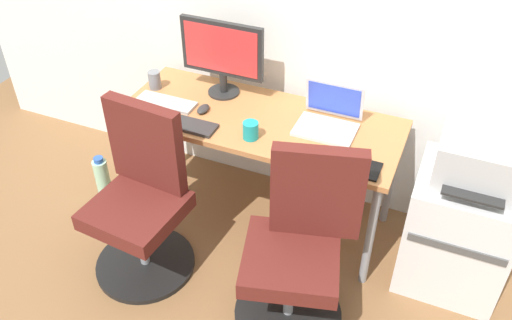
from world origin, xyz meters
TOP-DOWN VIEW (x-y plane):
  - ground_plane at (0.00, 0.00)m, footprint 5.28×5.28m
  - desk at (0.00, 0.00)m, footprint 1.52×0.61m
  - office_chair_left at (-0.42, -0.56)m, footprint 0.54×0.54m
  - office_chair_right at (0.44, -0.56)m, footprint 0.54×0.54m
  - side_cabinet at (1.11, -0.04)m, footprint 0.50×0.48m
  - printer at (1.11, -0.04)m, footprint 0.38×0.40m
  - water_bottle_on_floor at (-0.96, -0.23)m, footprint 0.09×0.09m
  - desktop_monitor at (-0.29, 0.16)m, footprint 0.48×0.18m
  - open_laptop at (0.36, 0.08)m, footprint 0.31×0.26m
  - keyboard_by_monitor at (-0.33, -0.22)m, footprint 0.34×0.12m
  - keyboard_by_laptop at (-0.54, -0.07)m, footprint 0.34×0.12m
  - mouse_by_monitor at (0.44, -0.23)m, footprint 0.06×0.10m
  - mouse_by_laptop at (-0.31, -0.06)m, footprint 0.06×0.10m
  - coffee_mug at (0.03, -0.18)m, footprint 0.08×0.08m
  - pen_cup at (-0.68, 0.06)m, footprint 0.07×0.07m
  - phone_near_monitor at (0.66, -0.21)m, footprint 0.07×0.14m

SIDE VIEW (x-z plane):
  - ground_plane at x=0.00m, z-range 0.00..0.00m
  - water_bottle_on_floor at x=-0.96m, z-range -0.01..0.30m
  - side_cabinet at x=1.11m, z-range 0.00..0.67m
  - office_chair_left at x=-0.42m, z-range -0.05..0.89m
  - office_chair_right at x=0.44m, z-range -0.05..0.89m
  - desk at x=0.00m, z-range 0.28..0.99m
  - phone_near_monitor at x=0.66m, z-range 0.70..0.71m
  - keyboard_by_monitor at x=-0.33m, z-range 0.70..0.72m
  - keyboard_by_laptop at x=-0.54m, z-range 0.70..0.72m
  - mouse_by_monitor at x=0.44m, z-range 0.70..0.74m
  - mouse_by_laptop at x=-0.31m, z-range 0.70..0.74m
  - coffee_mug at x=0.03m, z-range 0.70..0.80m
  - pen_cup at x=-0.68m, z-range 0.70..0.81m
  - open_laptop at x=0.36m, z-range 0.65..0.87m
  - printer at x=1.11m, z-range 0.67..0.91m
  - desktop_monitor at x=-0.29m, z-range 0.74..1.17m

